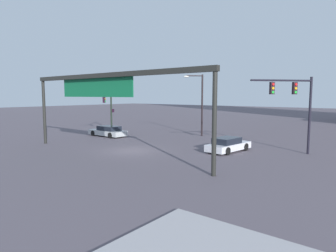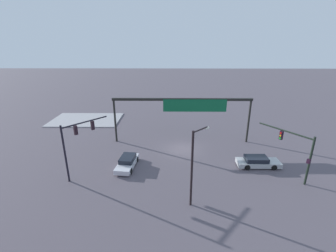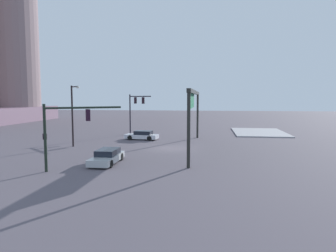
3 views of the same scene
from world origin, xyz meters
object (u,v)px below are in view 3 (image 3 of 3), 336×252
traffic_signal_near_corner (135,106)px  streetlamp_curved_arm (73,111)px  traffic_signal_opposite_side (65,125)px  sedan_car_approaching (107,157)px  sedan_car_waiting_far (142,135)px

traffic_signal_near_corner → streetlamp_curved_arm: 12.45m
traffic_signal_opposite_side → traffic_signal_near_corner: bearing=54.9°
traffic_signal_near_corner → streetlamp_curved_arm: bearing=-70.2°
sedan_car_approaching → sedan_car_waiting_far: 15.10m
traffic_signal_near_corner → sedan_car_approaching: 20.26m
sedan_car_waiting_far → sedan_car_approaching: bearing=97.6°
sedan_car_approaching → traffic_signal_opposite_side: bearing=-41.8°
traffic_signal_near_corner → traffic_signal_opposite_side: (-22.50, 0.14, -0.83)m
traffic_signal_near_corner → sedan_car_waiting_far: traffic_signal_near_corner is taller
traffic_signal_opposite_side → streetlamp_curved_arm: 11.71m
streetlamp_curved_arm → traffic_signal_opposite_side: bearing=-24.2°
traffic_signal_near_corner → sedan_car_waiting_far: (-4.65, -2.06, -3.84)m
sedan_car_approaching → sedan_car_waiting_far: size_ratio=1.06×
streetlamp_curved_arm → sedan_car_waiting_far: (6.97, -6.52, -3.56)m
streetlamp_curved_arm → sedan_car_waiting_far: 10.19m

